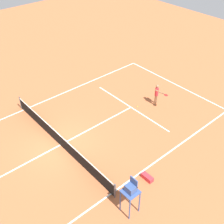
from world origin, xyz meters
The scene contains 7 objects.
ground_plane centered at (0.00, 0.00, 0.00)m, with size 60.00×60.00×0.00m, color #B76038.
court_lines centered at (0.00, 0.00, 0.00)m, with size 10.59×24.07×0.01m.
tennis_net centered at (0.00, 0.00, 0.50)m, with size 11.19×0.10×1.07m.
player_serving centered at (-1.03, -8.36, 1.09)m, with size 1.33×0.51×1.82m.
tennis_ball centered at (-0.29, -7.02, 0.03)m, with size 0.07×0.07×0.07m, color #CCE033.
umpire_chair centered at (-6.69, -0.03, 1.61)m, with size 0.80×0.80×2.41m.
equipment_bag centered at (-5.85, -2.28, 0.15)m, with size 0.76×0.32×0.30m, color red.
Camera 1 is at (-13.02, 6.70, 13.46)m, focal length 46.47 mm.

